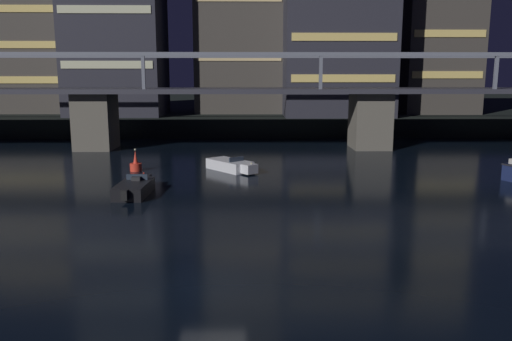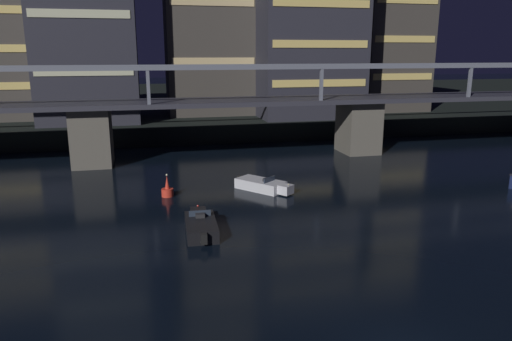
# 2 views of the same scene
# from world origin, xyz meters

# --- Properties ---
(far_riverbank) EXTENTS (240.00, 80.00, 2.20)m
(far_riverbank) POSITION_xyz_m (0.00, 82.44, 1.10)
(far_riverbank) COLOR black
(far_riverbank) RESTS_ON ground
(river_bridge) EXTENTS (88.33, 6.40, 9.38)m
(river_bridge) POSITION_xyz_m (0.00, 34.43, 4.23)
(river_bridge) COLOR #605B51
(river_bridge) RESTS_ON ground
(tower_east_tall) EXTENTS (13.19, 13.38, 24.02)m
(tower_east_tall) POSITION_xyz_m (12.57, 50.26, 14.06)
(tower_east_tall) COLOR #282833
(tower_east_tall) RESTS_ON far_riverbank
(tower_east_low) EXTENTS (9.78, 10.28, 25.96)m
(tower_east_low) POSITION_xyz_m (26.74, 53.92, 15.03)
(tower_east_low) COLOR #423D38
(tower_east_low) RESTS_ON far_riverbank
(speedboat_near_right) EXTENTS (1.96, 5.21, 1.16)m
(speedboat_near_right) POSITION_xyz_m (-5.70, 14.26, 0.41)
(speedboat_near_right) COLOR black
(speedboat_near_right) RESTS_ON ground
(speedboat_mid_right) EXTENTS (4.13, 4.60, 1.16)m
(speedboat_mid_right) POSITION_xyz_m (0.12, 22.24, 0.41)
(speedboat_mid_right) COLOR silver
(speedboat_mid_right) RESTS_ON ground
(channel_buoy) EXTENTS (0.90, 0.90, 1.76)m
(channel_buoy) POSITION_xyz_m (-7.30, 22.23, 0.48)
(channel_buoy) COLOR red
(channel_buoy) RESTS_ON ground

